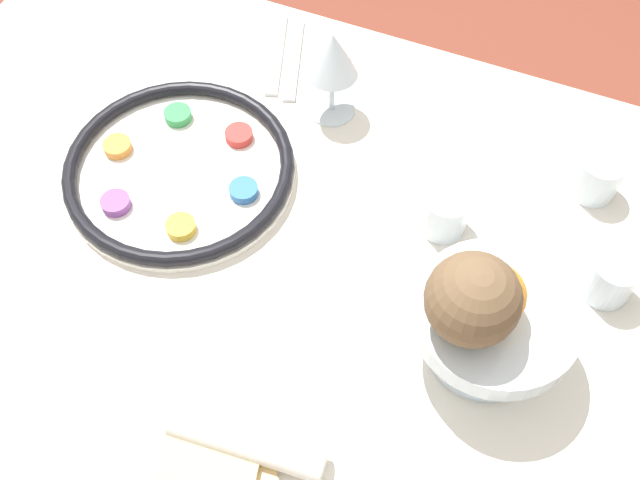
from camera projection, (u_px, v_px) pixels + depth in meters
The scene contains 13 objects.
ground_plane at pixel (274, 455), 1.58m from camera, with size 8.00×8.00×0.00m, color brown.
dining_table at pixel (263, 390), 1.28m from camera, with size 1.25×1.03×0.73m.
seder_plate at pixel (179, 169), 1.06m from camera, with size 0.33×0.33×0.03m.
wine_glass at pixel (332, 57), 1.05m from camera, with size 0.08×0.08×0.15m.
fruit_stand at pixel (494, 321), 0.85m from camera, with size 0.19×0.19×0.11m.
orange_fruit at pixel (492, 296), 0.80m from camera, with size 0.07×0.07×0.07m.
coconut at pixel (472, 302), 0.78m from camera, with size 0.10×0.10×0.10m.
napkin_roll at pixel (247, 442), 0.84m from camera, with size 0.18×0.06×0.04m.
cup_near at pixel (598, 176), 1.03m from camera, with size 0.06×0.06×0.06m.
cup_mid at pixel (445, 212), 0.99m from camera, with size 0.06×0.06×0.06m.
cup_far at pixel (611, 278), 0.94m from camera, with size 0.06×0.06×0.06m.
fork_left at pixel (276, 54), 1.20m from camera, with size 0.08×0.18×0.01m.
fork_right at pixel (294, 59), 1.19m from camera, with size 0.08×0.18×0.01m.
Camera 1 is at (0.28, -0.41, 1.57)m, focal length 42.00 mm.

